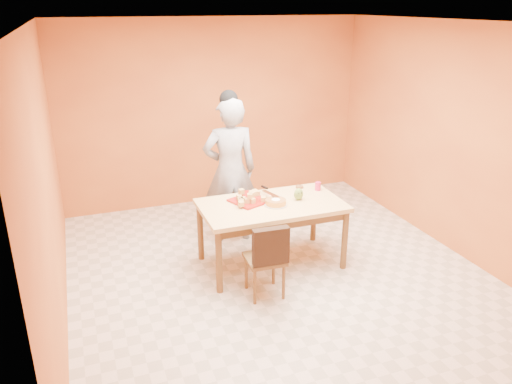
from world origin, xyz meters
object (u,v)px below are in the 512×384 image
object	(u,v)px
dining_chair	(265,258)
egg_ornament	(299,194)
sponge_cake	(276,202)
checker_tin	(299,187)
person	(230,171)
magenta_glass	(318,186)
dining_table	(272,211)
red_dinner_plate	(249,194)
pastry_platter	(249,201)

from	to	relation	value
dining_chair	egg_ornament	world-z (taller)	egg_ornament
sponge_cake	checker_tin	size ratio (longest dim) A/B	2.53
person	magenta_glass	xyz separation A→B (m)	(0.91, -0.61, -0.11)
dining_table	checker_tin	world-z (taller)	checker_tin
magenta_glass	person	bearing A→B (deg)	146.37
person	red_dinner_plate	distance (m)	0.49
magenta_glass	red_dinner_plate	bearing A→B (deg)	169.93
dining_table	sponge_cake	bearing A→B (deg)	-69.30
dining_table	dining_chair	world-z (taller)	dining_chair
dining_table	magenta_glass	xyz separation A→B (m)	(0.68, 0.20, 0.14)
red_dinner_plate	magenta_glass	distance (m)	0.84
sponge_cake	magenta_glass	bearing A→B (deg)	22.11
pastry_platter	egg_ornament	world-z (taller)	egg_ornament
dining_table	person	distance (m)	0.88
magenta_glass	dining_table	bearing A→B (deg)	-163.39
dining_table	sponge_cake	xyz separation A→B (m)	(0.02, -0.06, 0.13)
sponge_cake	magenta_glass	size ratio (longest dim) A/B	2.31
red_dinner_plate	checker_tin	size ratio (longest dim) A/B	2.40
red_dinner_plate	person	bearing A→B (deg)	100.33
dining_chair	magenta_glass	xyz separation A→B (m)	(0.99, 0.80, 0.38)
pastry_platter	checker_tin	world-z (taller)	checker_tin
dining_table	person	xyz separation A→B (m)	(-0.23, 0.81, 0.25)
dining_table	egg_ornament	xyz separation A→B (m)	(0.33, -0.00, 0.16)
dining_chair	sponge_cake	size ratio (longest dim) A/B	3.62
dining_table	magenta_glass	bearing A→B (deg)	16.61
dining_chair	checker_tin	size ratio (longest dim) A/B	9.15
dining_table	checker_tin	xyz separation A→B (m)	(0.51, 0.35, 0.11)
person	checker_tin	distance (m)	0.88
egg_ornament	magenta_glass	xyz separation A→B (m)	(0.35, 0.21, -0.02)
pastry_platter	egg_ornament	bearing A→B (deg)	-14.61
red_dinner_plate	sponge_cake	world-z (taller)	sponge_cake
sponge_cake	pastry_platter	bearing A→B (deg)	139.96
checker_tin	sponge_cake	bearing A→B (deg)	-139.38
red_dinner_plate	sponge_cake	size ratio (longest dim) A/B	0.95
red_dinner_plate	magenta_glass	size ratio (longest dim) A/B	2.20
red_dinner_plate	magenta_glass	bearing A→B (deg)	-10.07
person	pastry_platter	bearing A→B (deg)	96.67
red_dinner_plate	sponge_cake	xyz separation A→B (m)	(0.17, -0.41, 0.03)
dining_chair	pastry_platter	world-z (taller)	dining_chair
sponge_cake	dining_table	bearing A→B (deg)	110.70
magenta_glass	checker_tin	world-z (taller)	magenta_glass
person	sponge_cake	size ratio (longest dim) A/B	7.96
dining_table	pastry_platter	distance (m)	0.28
red_dinner_plate	egg_ornament	bearing A→B (deg)	-36.57
red_dinner_plate	egg_ornament	world-z (taller)	egg_ornament
dining_table	egg_ornament	distance (m)	0.37
sponge_cake	egg_ornament	size ratio (longest dim) A/B	1.67
magenta_glass	sponge_cake	bearing A→B (deg)	-157.89
sponge_cake	checker_tin	distance (m)	0.64
egg_ornament	checker_tin	world-z (taller)	egg_ornament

